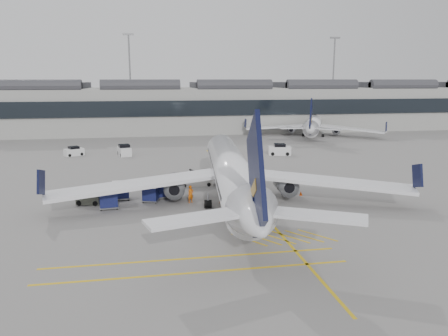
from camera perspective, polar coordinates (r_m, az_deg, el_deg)
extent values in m
plane|color=gray|center=(42.50, -8.24, -6.54)|extent=(220.00, 220.00, 0.00)
cube|color=#9E9E99|center=(112.69, -9.64, 7.47)|extent=(200.00, 20.00, 11.00)
cube|color=black|center=(102.45, -9.60, 7.65)|extent=(200.00, 0.50, 3.60)
cube|color=#38383D|center=(112.44, -9.75, 10.63)|extent=(200.00, 18.00, 1.40)
cylinder|color=slate|center=(126.49, -12.14, 10.98)|extent=(0.44, 0.44, 25.00)
cube|color=slate|center=(127.07, -12.39, 16.71)|extent=(3.00, 0.60, 0.50)
cylinder|color=slate|center=(138.31, 14.05, 10.91)|extent=(0.44, 0.44, 25.00)
cube|color=slate|center=(138.84, 14.31, 16.16)|extent=(3.00, 0.60, 0.50)
cube|color=gold|center=(53.26, 2.19, -2.72)|extent=(0.25, 60.00, 0.01)
cylinder|color=white|center=(47.36, 0.95, -0.37)|extent=(7.15, 32.07, 3.99)
cone|color=white|center=(65.06, -0.53, 2.89)|extent=(4.39, 4.62, 3.99)
cone|color=white|center=(29.53, 4.32, -6.91)|extent=(4.48, 5.47, 3.99)
cube|color=white|center=(46.18, -11.42, -2.12)|extent=(18.44, 7.57, 0.37)
cube|color=white|center=(48.03, 13.20, -1.67)|extent=(18.05, 10.76, 0.37)
cylinder|color=slate|center=(48.09, -6.44, -2.33)|extent=(2.60, 4.02, 2.23)
cylinder|color=slate|center=(49.19, 8.05, -2.06)|extent=(2.60, 4.02, 2.23)
cube|color=black|center=(29.34, 4.22, -1.00)|extent=(1.12, 8.07, 8.89)
cylinder|color=black|center=(59.88, -0.14, -0.79)|extent=(0.36, 0.71, 0.68)
cylinder|color=black|center=(45.33, -2.10, -4.72)|extent=(0.82, 0.92, 0.85)
cylinder|color=black|center=(45.83, 4.57, -4.57)|extent=(0.82, 0.92, 0.85)
cylinder|color=white|center=(105.67, 11.67, 5.68)|extent=(14.12, 25.82, 3.36)
cone|color=white|center=(120.79, 12.02, 6.37)|extent=(4.54, 4.64, 3.36)
cone|color=white|center=(90.18, 11.20, 4.97)|extent=(4.83, 5.29, 3.36)
cube|color=white|center=(105.14, 6.97, 5.36)|extent=(15.46, 4.88, 0.31)
cube|color=white|center=(104.39, 16.29, 4.95)|extent=(13.40, 12.61, 0.31)
cylinder|color=slate|center=(106.62, 8.86, 5.06)|extent=(3.04, 3.71, 1.88)
cylinder|color=slate|center=(106.16, 14.45, 4.80)|extent=(3.04, 3.71, 1.88)
cube|color=black|center=(90.48, 11.28, 6.58)|extent=(3.05, 6.31, 7.49)
cylinder|color=black|center=(116.15, 11.87, 4.92)|extent=(0.46, 0.62, 0.57)
cylinder|color=black|center=(103.85, 10.32, 4.27)|extent=(0.86, 0.91, 0.72)
cylinder|color=black|center=(103.65, 12.79, 4.16)|extent=(0.86, 0.91, 0.72)
cube|color=silver|center=(54.87, -3.70, -1.91)|extent=(4.17, 1.69, 0.76)
cube|color=black|center=(54.82, -2.57, -0.97)|extent=(3.72, 1.25, 1.62)
cube|color=silver|center=(54.57, -4.96, -1.18)|extent=(1.00, 1.43, 0.98)
cylinder|color=black|center=(54.00, -5.20, -2.30)|extent=(0.48, 0.20, 0.48)
cylinder|color=black|center=(55.48, -5.36, -1.93)|extent=(0.48, 0.20, 0.48)
cylinder|color=black|center=(54.37, -1.99, -2.17)|extent=(0.48, 0.20, 0.48)
cylinder|color=black|center=(55.84, -2.23, -1.80)|extent=(0.48, 0.20, 0.48)
cube|color=gray|center=(49.67, -7.83, -3.64)|extent=(2.16, 1.92, 0.13)
cube|color=#151B53|center=(49.45, -7.86, -2.66)|extent=(1.99, 1.83, 1.59)
cube|color=silver|center=(49.25, -7.89, -1.72)|extent=(2.06, 1.89, 0.11)
cylinder|color=black|center=(48.94, -8.51, -3.99)|extent=(0.26, 0.16, 0.24)
cylinder|color=black|center=(50.07, -8.86, -3.64)|extent=(0.26, 0.16, 0.24)
cylinder|color=black|center=(49.33, -6.78, -3.81)|extent=(0.26, 0.16, 0.24)
cylinder|color=black|center=(50.45, -7.17, -3.48)|extent=(0.26, 0.16, 0.24)
cube|color=gray|center=(48.27, -9.54, -4.17)|extent=(2.00, 1.80, 0.12)
cube|color=#151B53|center=(48.07, -9.57, -3.26)|extent=(1.85, 1.71, 1.43)
cube|color=silver|center=(47.88, -9.60, -2.40)|extent=(1.91, 1.77, 0.10)
cylinder|color=black|center=(47.99, -10.51, -4.38)|extent=(0.24, 0.16, 0.22)
cylinder|color=black|center=(48.98, -10.14, -4.04)|extent=(0.24, 0.16, 0.22)
cylinder|color=black|center=(47.60, -8.91, -4.46)|extent=(0.24, 0.16, 0.22)
cylinder|color=black|center=(48.61, -8.57, -4.11)|extent=(0.24, 0.16, 0.22)
cube|color=gray|center=(49.81, -13.28, -3.80)|extent=(1.94, 1.62, 0.13)
cube|color=#151B53|center=(49.59, -13.33, -2.80)|extent=(1.78, 1.56, 1.63)
cube|color=silver|center=(49.39, -13.38, -1.84)|extent=(1.83, 1.61, 0.11)
cylinder|color=black|center=(49.28, -14.21, -4.11)|extent=(0.25, 0.12, 0.25)
cylinder|color=black|center=(50.47, -14.15, -3.74)|extent=(0.25, 0.12, 0.25)
cylinder|color=black|center=(49.22, -12.38, -4.04)|extent=(0.25, 0.12, 0.25)
cylinder|color=black|center=(50.41, -12.37, -3.67)|extent=(0.25, 0.12, 0.25)
cube|color=gray|center=(46.70, -14.81, -4.90)|extent=(2.11, 1.82, 0.14)
cube|color=#151B53|center=(46.46, -14.86, -3.82)|extent=(1.94, 1.74, 1.64)
cube|color=silver|center=(46.24, -14.92, -2.79)|extent=(2.00, 1.80, 0.11)
cylinder|color=black|center=(46.10, -15.75, -5.26)|extent=(0.26, 0.14, 0.25)
cylinder|color=black|center=(47.30, -15.80, -4.84)|extent=(0.26, 0.14, 0.25)
cylinder|color=black|center=(46.16, -13.78, -5.14)|extent=(0.26, 0.14, 0.25)
cylinder|color=black|center=(47.36, -13.88, -4.72)|extent=(0.26, 0.14, 0.25)
imported|color=#E1610B|center=(47.24, -4.37, -3.42)|extent=(0.83, 0.74, 1.90)
imported|color=#EE600C|center=(47.23, -0.35, -3.40)|extent=(1.13, 1.05, 1.87)
cube|color=#4C4F43|center=(48.82, -17.14, -3.90)|extent=(2.81, 2.13, 1.00)
cube|color=#4C4F43|center=(48.67, -17.18, -3.22)|extent=(1.48, 1.48, 0.50)
cylinder|color=black|center=(48.68, -18.39, -4.35)|extent=(0.61, 0.39, 0.56)
cylinder|color=black|center=(49.82, -17.79, -3.95)|extent=(0.61, 0.39, 0.56)
cylinder|color=black|center=(47.97, -16.43, -4.46)|extent=(0.61, 0.39, 0.56)
cylinder|color=black|center=(49.13, -15.86, -4.05)|extent=(0.61, 0.39, 0.56)
cone|color=#F24C0A|center=(61.84, 3.54, -0.47)|extent=(0.40, 0.40, 0.56)
cone|color=#F24C0A|center=(50.93, 10.00, -3.26)|extent=(0.38, 0.38, 0.52)
cube|color=silver|center=(80.59, -18.99, 1.97)|extent=(3.58, 2.95, 1.24)
cube|color=black|center=(80.48, -19.03, 2.50)|extent=(2.13, 2.10, 0.53)
cylinder|color=black|center=(79.64, -19.52, 1.57)|extent=(0.56, 0.43, 0.53)
cylinder|color=black|center=(80.96, -19.86, 1.70)|extent=(0.56, 0.43, 0.53)
cylinder|color=black|center=(80.35, -18.09, 1.75)|extent=(0.56, 0.43, 0.53)
cylinder|color=black|center=(81.67, -18.45, 1.87)|extent=(0.56, 0.43, 0.53)
cube|color=silver|center=(78.43, -12.88, 2.14)|extent=(2.67, 4.09, 1.46)
cube|color=black|center=(78.30, -12.91, 2.79)|extent=(2.15, 2.23, 0.63)
cylinder|color=black|center=(77.43, -12.09, 1.75)|extent=(0.36, 0.66, 0.63)
cylinder|color=black|center=(77.14, -13.31, 1.66)|extent=(0.36, 0.66, 0.63)
cylinder|color=black|center=(79.86, -12.44, 2.02)|extent=(0.36, 0.66, 0.63)
cylinder|color=black|center=(79.58, -13.62, 1.94)|extent=(0.36, 0.66, 0.63)
cube|color=silver|center=(77.58, 7.27, 2.26)|extent=(4.17, 2.65, 1.50)
cube|color=black|center=(77.44, 7.29, 2.92)|extent=(2.25, 2.17, 0.64)
cylinder|color=black|center=(76.67, 6.37, 1.84)|extent=(0.68, 0.36, 0.64)
cylinder|color=black|center=(78.36, 6.26, 2.05)|extent=(0.68, 0.36, 0.64)
cylinder|color=black|center=(76.96, 8.29, 1.83)|extent=(0.68, 0.36, 0.64)
cylinder|color=black|center=(78.64, 8.13, 2.04)|extent=(0.68, 0.36, 0.64)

